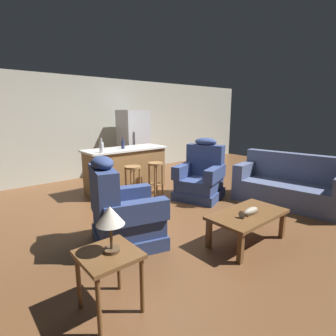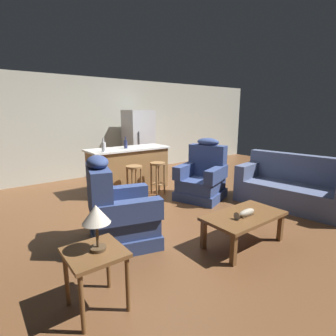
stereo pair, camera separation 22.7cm
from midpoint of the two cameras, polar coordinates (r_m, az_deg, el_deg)
name	(u,v)px [view 1 (the left image)]	position (r m, az deg, el deg)	size (l,w,h in m)	color
ground_plane	(165,207)	(4.91, -2.06, -8.39)	(12.00, 12.00, 0.00)	brown
back_wall	(90,128)	(7.33, -17.54, 8.33)	(12.00, 0.05, 2.60)	#B2B2A3
coffee_table	(248,217)	(3.64, 15.25, -10.24)	(1.10, 0.60, 0.42)	brown
fish_figurine	(249,212)	(3.55, 15.54, -9.18)	(0.34, 0.10, 0.10)	#4C3823
couch	(290,186)	(5.42, 23.88, -3.69)	(1.13, 2.01, 0.94)	#4C5675
recliner_near_lamp	(122,214)	(3.53, -11.84, -9.78)	(1.04, 1.04, 1.20)	navy
recliner_near_island	(201,177)	(5.34, 5.95, -1.98)	(1.09, 1.09, 1.20)	navy
end_table	(109,263)	(2.46, -15.48, -19.34)	(0.48, 0.48, 0.56)	brown
table_lamp	(110,218)	(2.28, -15.31, -10.41)	(0.24, 0.24, 0.41)	#4C3823
kitchen_island	(126,169)	(5.86, -10.26, -0.29)	(1.80, 0.70, 0.95)	olive
bar_stool_left	(133,177)	(5.22, -8.93, -1.86)	(0.32, 0.32, 0.68)	olive
bar_stool_right	(156,172)	(5.52, -3.88, -0.95)	(0.32, 0.32, 0.68)	olive
refrigerator	(134,143)	(7.30, -8.40, 5.44)	(0.70, 0.69, 1.76)	#B7B7BC
bottle_tall_green	(102,147)	(5.24, -15.49, 4.40)	(0.09, 0.09, 0.28)	silver
bottle_short_amber	(123,144)	(5.68, -10.95, 5.10)	(0.07, 0.07, 0.25)	#23284C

